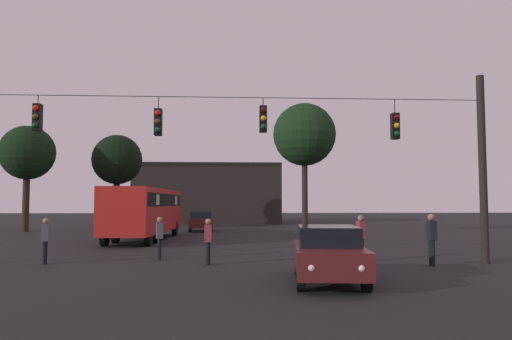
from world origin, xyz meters
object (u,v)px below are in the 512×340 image
at_px(car_near_right, 328,253).
at_px(pedestrian_trailing, 361,235).
at_px(pedestrian_crossing_left, 208,239).
at_px(tree_right_far, 117,160).
at_px(pedestrian_crossing_center, 45,238).
at_px(tree_behind_building, 304,135).
at_px(pedestrian_crossing_right, 431,236).
at_px(car_far_left, 201,221).
at_px(tree_left_silhouette, 27,153).
at_px(pedestrian_near_bus, 159,235).
at_px(city_bus, 145,208).

relative_size(car_near_right, pedestrian_trailing, 2.61).
height_order(pedestrian_crossing_left, tree_right_far, tree_right_far).
relative_size(car_near_right, pedestrian_crossing_center, 2.74).
relative_size(pedestrian_trailing, tree_behind_building, 0.19).
xyz_separation_m(car_near_right, pedestrian_trailing, (2.18, 4.67, 0.18)).
height_order(pedestrian_trailing, tree_right_far, tree_right_far).
height_order(pedestrian_crossing_right, tree_behind_building, tree_behind_building).
relative_size(car_far_left, tree_left_silhouette, 0.54).
relative_size(pedestrian_crossing_left, tree_right_far, 0.20).
height_order(car_near_right, tree_right_far, tree_right_far).
relative_size(pedestrian_near_bus, pedestrian_trailing, 0.95).
xyz_separation_m(pedestrian_crossing_center, tree_behind_building, (11.73, 15.37, 5.96)).
bearing_deg(tree_right_far, tree_left_silhouette, -151.65).
bearing_deg(tree_behind_building, city_bus, -158.68).
bearing_deg(pedestrian_crossing_center, tree_right_far, 97.11).
bearing_deg(tree_left_silhouette, tree_behind_building, -14.35).
bearing_deg(city_bus, pedestrian_crossing_center, -97.94).
distance_m(pedestrian_crossing_center, tree_left_silhouette, 23.20).
xyz_separation_m(tree_left_silhouette, tree_behind_building, (20.86, -5.34, 0.83)).
xyz_separation_m(car_near_right, pedestrian_crossing_left, (-3.46, 3.98, 0.11)).
height_order(pedestrian_crossing_left, pedestrian_near_bus, pedestrian_near_bus).
distance_m(tree_behind_building, tree_right_far, 17.11).
bearing_deg(car_far_left, pedestrian_trailing, -70.75).
bearing_deg(car_far_left, city_bus, -106.43).
relative_size(car_near_right, tree_right_far, 0.56).
relative_size(pedestrian_crossing_right, pedestrian_near_bus, 1.09).
bearing_deg(pedestrian_near_bus, car_near_right, -46.45).
xyz_separation_m(pedestrian_crossing_left, tree_left_silhouette, (-14.95, 21.27, 5.13)).
xyz_separation_m(city_bus, car_near_right, (7.70, -15.95, -1.07)).
bearing_deg(tree_behind_building, tree_right_far, 149.58).
relative_size(pedestrian_crossing_right, pedestrian_trailing, 1.04).
bearing_deg(pedestrian_trailing, pedestrian_crossing_right, -34.09).
bearing_deg(pedestrian_crossing_left, tree_left_silhouette, 125.11).
height_order(car_far_left, tree_left_silhouette, tree_left_silhouette).
height_order(pedestrian_crossing_left, pedestrian_trailing, pedestrian_trailing).
bearing_deg(pedestrian_crossing_left, pedestrian_crossing_center, 174.49).
bearing_deg(pedestrian_crossing_left, city_bus, 109.46).
bearing_deg(pedestrian_near_bus, city_bus, 102.57).
bearing_deg(car_far_left, pedestrian_crossing_center, -101.80).
bearing_deg(car_near_right, tree_left_silhouette, 126.11).
bearing_deg(tree_left_silhouette, tree_right_far, 28.35).
relative_size(pedestrian_crossing_left, pedestrian_crossing_center, 0.99).
bearing_deg(tree_right_far, pedestrian_crossing_right, -56.81).
bearing_deg(pedestrian_trailing, tree_left_silhouette, 135.02).
bearing_deg(tree_behind_building, pedestrian_trailing, -90.98).
bearing_deg(pedestrian_near_bus, tree_left_silhouette, 123.63).
bearing_deg(pedestrian_near_bus, tree_behind_building, 61.11).
height_order(car_far_left, pedestrian_crossing_left, pedestrian_crossing_left).
height_order(car_near_right, car_far_left, same).
height_order(pedestrian_crossing_center, pedestrian_trailing, pedestrian_trailing).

